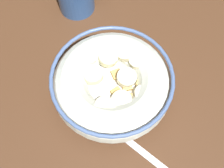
# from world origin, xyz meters

# --- Properties ---
(ground_plane) EXTENTS (0.94, 0.94, 0.02)m
(ground_plane) POSITION_xyz_m (0.00, 0.00, -0.01)
(ground_plane) COLOR #472B19
(cereal_bowl) EXTENTS (0.19, 0.19, 0.06)m
(cereal_bowl) POSITION_xyz_m (0.00, -0.00, 0.03)
(cereal_bowl) COLOR beige
(cereal_bowl) RESTS_ON ground_plane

